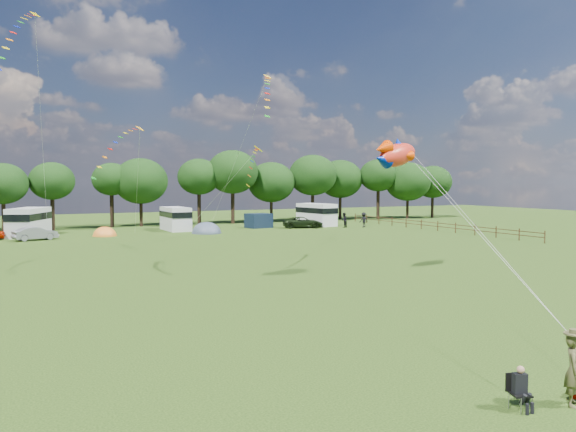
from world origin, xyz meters
name	(u,v)px	position (x,y,z in m)	size (l,w,h in m)	color
ground_plane	(373,323)	(0.00, 0.00, 0.00)	(180.00, 180.00, 0.00)	black
tree_line	(169,178)	(5.30, 54.99, 6.35)	(102.98, 10.98, 10.27)	black
fence	(429,224)	(32.00, 34.50, 0.70)	(0.12, 33.12, 1.20)	#472D19
car_b	(35,233)	(-11.41, 42.35, 0.69)	(1.46, 3.91, 1.38)	gray
car_d	(303,222)	(19.72, 44.16, 0.71)	(2.35, 5.18, 1.41)	black
campervan_b	(29,221)	(-11.87, 47.05, 1.64)	(4.88, 6.78, 3.06)	silver
campervan_c	(175,218)	(4.20, 47.62, 1.50)	(2.58, 5.77, 2.80)	silver
campervan_d	(316,214)	(23.12, 46.76, 1.58)	(3.46, 6.33, 2.95)	white
tent_orange	(105,236)	(-4.53, 43.89, 0.02)	(2.57, 2.82, 2.01)	orange
tent_greyblue	(207,233)	(6.36, 42.25, 0.02)	(3.42, 3.74, 2.54)	#455263
awning_navy	(259,221)	(14.72, 46.78, 0.91)	(2.91, 2.37, 1.82)	#111E31
kite_flyer	(574,370)	(-0.20, -9.35, 0.94)	(0.68, 0.45, 1.88)	brown
camp_chair	(519,383)	(-1.67, -8.91, 0.68)	(0.58, 0.60, 1.14)	#99999E
fish_kite	(394,155)	(8.12, 9.57, 7.51)	(4.18, 2.38, 2.18)	red
streamer_kite_a	(20,29)	(-12.44, 29.50, 17.55)	(3.38, 5.61, 5.77)	#D9B400
streamer_kite_b	(122,142)	(-6.65, 19.50, 8.49)	(4.17, 4.64, 3.77)	#FFA715
streamer_kite_c	(254,158)	(1.22, 15.61, 7.40)	(3.11, 5.06, 2.84)	#F4F700
walker_a	(344,220)	(24.70, 42.31, 0.96)	(0.93, 0.58, 1.92)	black
walker_b	(364,220)	(27.23, 41.59, 0.96)	(1.24, 0.58, 1.93)	black
streamer_kite_d	(267,88)	(6.29, 24.87, 13.78)	(2.71, 5.01, 4.30)	gold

